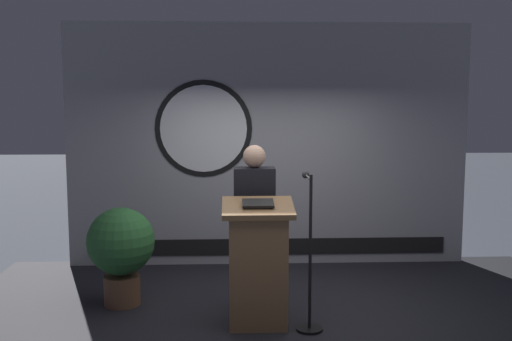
# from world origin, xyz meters

# --- Properties ---
(stage_platform) EXTENTS (6.40, 4.00, 0.30)m
(stage_platform) POSITION_xyz_m (0.00, 0.00, 0.15)
(stage_platform) COLOR black
(stage_platform) RESTS_ON ground
(banner_display) EXTENTS (4.93, 0.12, 2.97)m
(banner_display) POSITION_xyz_m (-0.02, 1.85, 1.78)
(banner_display) COLOR #9E9EA3
(banner_display) RESTS_ON stage_platform
(podium) EXTENTS (0.64, 0.50, 1.16)m
(podium) POSITION_xyz_m (-0.23, -0.22, 0.87)
(podium) COLOR olive
(podium) RESTS_ON stage_platform
(speaker_person) EXTENTS (0.40, 0.26, 1.61)m
(speaker_person) POSITION_xyz_m (-0.24, 0.26, 1.12)
(speaker_person) COLOR black
(speaker_person) RESTS_ON stage_platform
(microphone_stand) EXTENTS (0.24, 0.53, 1.41)m
(microphone_stand) POSITION_xyz_m (0.23, -0.32, 0.79)
(microphone_stand) COLOR black
(microphone_stand) RESTS_ON stage_platform
(potted_plant) EXTENTS (0.67, 0.67, 0.99)m
(potted_plant) POSITION_xyz_m (-1.56, 0.38, 0.89)
(potted_plant) COLOR brown
(potted_plant) RESTS_ON stage_platform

